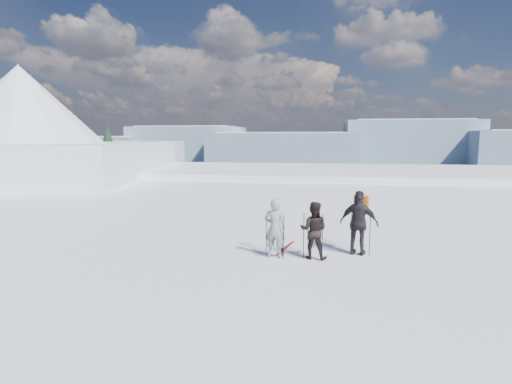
# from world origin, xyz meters

# --- Properties ---
(lake_basin) EXTENTS (820.00, 820.00, 71.62)m
(lake_basin) POSITION_xyz_m (0.00, 30.00, -6.50)
(lake_basin) COLOR white
(lake_basin) RESTS_ON ground
(far_mountain_range) EXTENTS (770.00, 110.00, 53.00)m
(far_mountain_range) POSITION_xyz_m (29.60, 454.78, -7.19)
(far_mountain_range) COLOR slate
(far_mountain_range) RESTS_ON ground
(near_ridge) EXTENTS (31.37, 35.68, 25.62)m
(near_ridge) POSITION_xyz_m (-26.56, 29.34, -3.48)
(near_ridge) COLOR white
(near_ridge) RESTS_ON ground
(skier_grey) EXTENTS (0.68, 0.50, 1.73)m
(skier_grey) POSITION_xyz_m (-1.30, 2.50, 0.87)
(skier_grey) COLOR gray
(skier_grey) RESTS_ON ground
(skier_dark) EXTENTS (0.90, 0.75, 1.67)m
(skier_dark) POSITION_xyz_m (-0.19, 2.55, 0.83)
(skier_dark) COLOR black
(skier_dark) RESTS_ON ground
(skier_pack) EXTENTS (1.22, 0.79, 1.93)m
(skier_pack) POSITION_xyz_m (1.13, 3.13, 0.96)
(skier_pack) COLOR black
(skier_pack) RESTS_ON ground
(backpack) EXTENTS (0.46, 0.35, 0.55)m
(backpack) POSITION_xyz_m (1.21, 3.37, 2.20)
(backpack) COLOR orange
(backpack) RESTS_ON skier_pack
(ski_poles) EXTENTS (3.02, 0.74, 1.36)m
(ski_poles) POSITION_xyz_m (-0.10, 2.64, 0.64)
(ski_poles) COLOR black
(ski_poles) RESTS_ON ground
(skis_loose) EXTENTS (0.54, 1.70, 0.03)m
(skis_loose) POSITION_xyz_m (-1.14, 3.45, 0.01)
(skis_loose) COLOR black
(skis_loose) RESTS_ON ground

